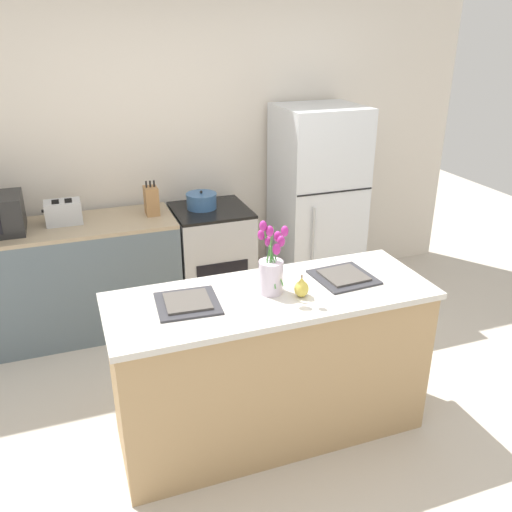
{
  "coord_description": "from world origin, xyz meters",
  "views": [
    {
      "loc": [
        -0.98,
        -2.44,
        2.29
      ],
      "look_at": [
        0.0,
        0.25,
        1.05
      ],
      "focal_mm": 38.0,
      "sensor_mm": 36.0,
      "label": 1
    }
  ],
  "objects_px": {
    "toaster": "(63,212)",
    "cooking_pot": "(202,201)",
    "refrigerator": "(316,204)",
    "plate_setting_right": "(344,277)",
    "flower_vase": "(271,269)",
    "plate_setting_left": "(188,303)",
    "stove_range": "(212,260)",
    "knife_block": "(151,201)",
    "pear_figurine": "(301,288)"
  },
  "relations": [
    {
      "from": "pear_figurine",
      "to": "knife_block",
      "type": "bearing_deg",
      "value": 106.39
    },
    {
      "from": "plate_setting_left",
      "to": "plate_setting_right",
      "type": "relative_size",
      "value": 1.0
    },
    {
      "from": "toaster",
      "to": "cooking_pot",
      "type": "distance_m",
      "value": 1.06
    },
    {
      "from": "flower_vase",
      "to": "pear_figurine",
      "type": "distance_m",
      "value": 0.19
    },
    {
      "from": "pear_figurine",
      "to": "plate_setting_left",
      "type": "bearing_deg",
      "value": 168.5
    },
    {
      "from": "pear_figurine",
      "to": "plate_setting_right",
      "type": "height_order",
      "value": "pear_figurine"
    },
    {
      "from": "plate_setting_right",
      "to": "flower_vase",
      "type": "bearing_deg",
      "value": -177.41
    },
    {
      "from": "stove_range",
      "to": "flower_vase",
      "type": "relative_size",
      "value": 2.11
    },
    {
      "from": "cooking_pot",
      "to": "flower_vase",
      "type": "bearing_deg",
      "value": -91.2
    },
    {
      "from": "pear_figurine",
      "to": "plate_setting_left",
      "type": "distance_m",
      "value": 0.61
    },
    {
      "from": "pear_figurine",
      "to": "plate_setting_right",
      "type": "bearing_deg",
      "value": 20.6
    },
    {
      "from": "refrigerator",
      "to": "plate_setting_left",
      "type": "xyz_separation_m",
      "value": [
        -1.51,
        -1.56,
        0.11
      ]
    },
    {
      "from": "refrigerator",
      "to": "plate_setting_right",
      "type": "height_order",
      "value": "refrigerator"
    },
    {
      "from": "plate_setting_right",
      "to": "knife_block",
      "type": "distance_m",
      "value": 1.79
    },
    {
      "from": "plate_setting_left",
      "to": "toaster",
      "type": "relative_size",
      "value": 1.23
    },
    {
      "from": "plate_setting_left",
      "to": "toaster",
      "type": "height_order",
      "value": "toaster"
    },
    {
      "from": "refrigerator",
      "to": "plate_setting_left",
      "type": "bearing_deg",
      "value": -133.98
    },
    {
      "from": "flower_vase",
      "to": "plate_setting_right",
      "type": "height_order",
      "value": "flower_vase"
    },
    {
      "from": "flower_vase",
      "to": "refrigerator",
      "type": "bearing_deg",
      "value": 56.55
    },
    {
      "from": "plate_setting_right",
      "to": "toaster",
      "type": "height_order",
      "value": "toaster"
    },
    {
      "from": "cooking_pot",
      "to": "knife_block",
      "type": "xyz_separation_m",
      "value": [
        -0.4,
        -0.01,
        0.05
      ]
    },
    {
      "from": "refrigerator",
      "to": "plate_setting_right",
      "type": "relative_size",
      "value": 4.86
    },
    {
      "from": "refrigerator",
      "to": "cooking_pot",
      "type": "relative_size",
      "value": 6.76
    },
    {
      "from": "pear_figurine",
      "to": "plate_setting_right",
      "type": "xyz_separation_m",
      "value": [
        0.32,
        0.12,
        -0.04
      ]
    },
    {
      "from": "plate_setting_left",
      "to": "plate_setting_right",
      "type": "bearing_deg",
      "value": 0.0
    },
    {
      "from": "plate_setting_right",
      "to": "cooking_pot",
      "type": "distance_m",
      "value": 1.66
    },
    {
      "from": "pear_figurine",
      "to": "cooking_pot",
      "type": "bearing_deg",
      "value": 93.34
    },
    {
      "from": "flower_vase",
      "to": "plate_setting_left",
      "type": "xyz_separation_m",
      "value": [
        -0.46,
        0.02,
        -0.13
      ]
    },
    {
      "from": "refrigerator",
      "to": "plate_setting_left",
      "type": "distance_m",
      "value": 2.18
    },
    {
      "from": "refrigerator",
      "to": "knife_block",
      "type": "distance_m",
      "value": 1.43
    },
    {
      "from": "stove_range",
      "to": "toaster",
      "type": "relative_size",
      "value": 3.23
    },
    {
      "from": "flower_vase",
      "to": "toaster",
      "type": "bearing_deg",
      "value": 122.08
    },
    {
      "from": "flower_vase",
      "to": "pear_figurine",
      "type": "bearing_deg",
      "value": -36.85
    },
    {
      "from": "plate_setting_left",
      "to": "knife_block",
      "type": "xyz_separation_m",
      "value": [
        0.09,
        1.59,
        0.07
      ]
    },
    {
      "from": "pear_figurine",
      "to": "plate_setting_left",
      "type": "xyz_separation_m",
      "value": [
        -0.6,
        0.12,
        -0.04
      ]
    },
    {
      "from": "plate_setting_right",
      "to": "refrigerator",
      "type": "bearing_deg",
      "value": 69.35
    },
    {
      "from": "pear_figurine",
      "to": "plate_setting_right",
      "type": "distance_m",
      "value": 0.35
    },
    {
      "from": "refrigerator",
      "to": "plate_setting_left",
      "type": "relative_size",
      "value": 4.86
    },
    {
      "from": "pear_figurine",
      "to": "plate_setting_right",
      "type": "relative_size",
      "value": 0.37
    },
    {
      "from": "toaster",
      "to": "plate_setting_right",
      "type": "bearing_deg",
      "value": -47.41
    },
    {
      "from": "stove_range",
      "to": "cooking_pot",
      "type": "bearing_deg",
      "value": 150.67
    },
    {
      "from": "pear_figurine",
      "to": "toaster",
      "type": "height_order",
      "value": "toaster"
    },
    {
      "from": "knife_block",
      "to": "toaster",
      "type": "bearing_deg",
      "value": 177.96
    },
    {
      "from": "toaster",
      "to": "knife_block",
      "type": "xyz_separation_m",
      "value": [
        0.65,
        -0.02,
        0.03
      ]
    },
    {
      "from": "flower_vase",
      "to": "cooking_pot",
      "type": "bearing_deg",
      "value": 88.8
    },
    {
      "from": "stove_range",
      "to": "flower_vase",
      "type": "height_order",
      "value": "flower_vase"
    },
    {
      "from": "cooking_pot",
      "to": "plate_setting_right",
      "type": "bearing_deg",
      "value": -75.17
    },
    {
      "from": "stove_range",
      "to": "pear_figurine",
      "type": "xyz_separation_m",
      "value": [
        0.04,
        -1.69,
        0.53
      ]
    },
    {
      "from": "plate_setting_left",
      "to": "toaster",
      "type": "xyz_separation_m",
      "value": [
        -0.56,
        1.61,
        0.05
      ]
    },
    {
      "from": "stove_range",
      "to": "toaster",
      "type": "height_order",
      "value": "toaster"
    }
  ]
}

